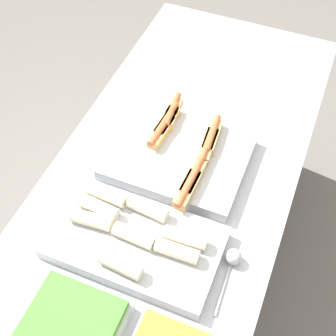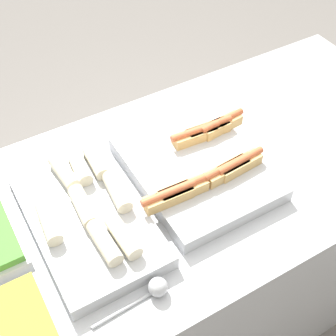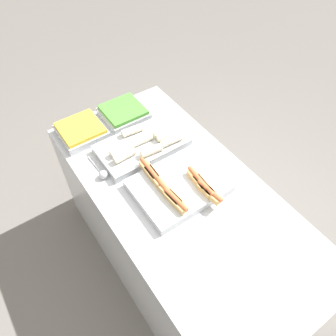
# 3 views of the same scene
# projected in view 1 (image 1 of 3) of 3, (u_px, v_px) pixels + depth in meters

# --- Properties ---
(ground_plane) EXTENTS (12.00, 12.00, 0.00)m
(ground_plane) POSITION_uv_depth(u_px,v_px,m) (177.00, 265.00, 2.41)
(ground_plane) COLOR slate
(counter) EXTENTS (1.76, 0.84, 0.89)m
(counter) POSITION_uv_depth(u_px,v_px,m) (179.00, 220.00, 2.06)
(counter) COLOR #B7BABF
(counter) RESTS_ON ground_plane
(tray_hotdogs) EXTENTS (0.48, 0.48, 0.10)m
(tray_hotdogs) POSITION_uv_depth(u_px,v_px,m) (180.00, 154.00, 1.67)
(tray_hotdogs) COLOR #B7BABF
(tray_hotdogs) RESTS_ON counter
(tray_wraps) EXTENTS (0.30, 0.53, 0.09)m
(tray_wraps) POSITION_uv_depth(u_px,v_px,m) (135.00, 239.00, 1.46)
(tray_wraps) COLOR #B7BABF
(tray_wraps) RESTS_ON counter
(tray_side_back) EXTENTS (0.27, 0.27, 0.07)m
(tray_side_back) POSITION_uv_depth(u_px,v_px,m) (70.00, 330.00, 1.29)
(tray_side_back) COLOR #B7BABF
(tray_side_back) RESTS_ON counter
(serving_spoon_near) EXTENTS (0.22, 0.05, 0.05)m
(serving_spoon_near) POSITION_uv_depth(u_px,v_px,m) (233.00, 260.00, 1.43)
(serving_spoon_near) COLOR #B2B5BA
(serving_spoon_near) RESTS_ON counter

